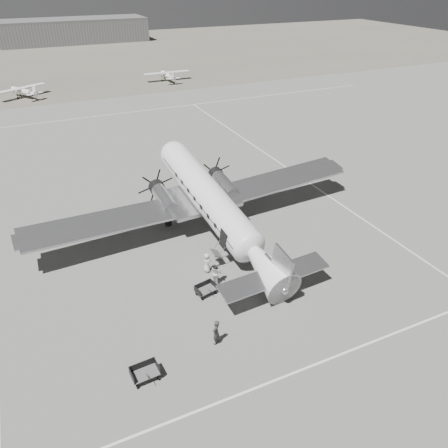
{
  "coord_description": "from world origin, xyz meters",
  "views": [
    {
      "loc": [
        -13.54,
        -27.56,
        19.46
      ],
      "look_at": [
        -1.26,
        -0.89,
        2.2
      ],
      "focal_mm": 35.0,
      "sensor_mm": 36.0,
      "label": 1
    }
  ],
  "objects": [
    {
      "name": "ground",
      "position": [
        0.0,
        0.0,
        0.0
      ],
      "size": [
        260.0,
        260.0,
        0.0
      ],
      "primitive_type": "plane",
      "color": "slate",
      "rests_on": "ground"
    },
    {
      "name": "taxi_line_near",
      "position": [
        0.0,
        -14.0,
        0.01
      ],
      "size": [
        60.0,
        0.15,
        0.01
      ],
      "primitive_type": "cube",
      "color": "silver",
      "rests_on": "ground"
    },
    {
      "name": "taxi_line_right",
      "position": [
        12.0,
        0.0,
        0.01
      ],
      "size": [
        0.15,
        80.0,
        0.01
      ],
      "primitive_type": "cube",
      "color": "silver",
      "rests_on": "ground"
    },
    {
      "name": "taxi_line_horizon",
      "position": [
        0.0,
        40.0,
        0.01
      ],
      "size": [
        90.0,
        0.15,
        0.01
      ],
      "primitive_type": "cube",
      "color": "silver",
      "rests_on": "ground"
    },
    {
      "name": "grass_infield",
      "position": [
        0.0,
        95.0,
        0.0
      ],
      "size": [
        260.0,
        90.0,
        0.01
      ],
      "primitive_type": "cube",
      "color": "#625F53",
      "rests_on": "ground"
    },
    {
      "name": "hangar_main",
      "position": [
        5.0,
        120.0,
        3.3
      ],
      "size": [
        42.0,
        14.0,
        6.6
      ],
      "color": "slate",
      "rests_on": "ground"
    },
    {
      "name": "dc3_airliner",
      "position": [
        -1.26,
        1.11,
        2.85
      ],
      "size": [
        31.24,
        22.73,
        5.69
      ],
      "primitive_type": null,
      "rotation": [
        0.0,
        0.0,
        0.07
      ],
      "color": "#ADADAF",
      "rests_on": "ground"
    },
    {
      "name": "light_plane_left",
      "position": [
        -13.07,
        56.37,
        0.96
      ],
      "size": [
        11.71,
        11.08,
        1.91
      ],
      "primitive_type": null,
      "rotation": [
        0.0,
        0.0,
        0.52
      ],
      "color": "white",
      "rests_on": "ground"
    },
    {
      "name": "light_plane_right",
      "position": [
        13.65,
        58.25,
        0.95
      ],
      "size": [
        9.21,
        7.48,
        1.9
      ],
      "primitive_type": null,
      "rotation": [
        0.0,
        0.0,
        -0.0
      ],
      "color": "white",
      "rests_on": "ground"
    },
    {
      "name": "baggage_cart_near",
      "position": [
        -4.85,
        -5.68,
        0.41
      ],
      "size": [
        1.64,
        1.31,
        0.82
      ],
      "primitive_type": null,
      "rotation": [
        0.0,
        0.0,
        0.21
      ],
      "color": "#4F4F4F",
      "rests_on": "ground"
    },
    {
      "name": "baggage_cart_far",
      "position": [
        -10.62,
        -10.94,
        0.45
      ],
      "size": [
        1.66,
        1.22,
        0.9
      ],
      "primitive_type": null,
      "rotation": [
        0.0,
        0.0,
        0.06
      ],
      "color": "#4F4F4F",
      "rests_on": "ground"
    },
    {
      "name": "ground_crew",
      "position": [
        -6.03,
        -10.12,
        0.86
      ],
      "size": [
        0.75,
        0.73,
        1.73
      ],
      "primitive_type": "imported",
      "rotation": [
        0.0,
        0.0,
        3.86
      ],
      "color": "#303030",
      "rests_on": "ground"
    },
    {
      "name": "ramp_agent",
      "position": [
        -3.64,
        -4.8,
        0.91
      ],
      "size": [
        0.82,
        0.98,
        1.82
      ],
      "primitive_type": "imported",
      "rotation": [
        0.0,
        0.0,
        1.73
      ],
      "color": "silver",
      "rests_on": "ground"
    },
    {
      "name": "passenger",
      "position": [
        -3.74,
        -3.26,
        0.78
      ],
      "size": [
        0.67,
        0.86,
        1.55
      ],
      "primitive_type": "imported",
      "rotation": [
        0.0,
        0.0,
        1.83
      ],
      "color": "silver",
      "rests_on": "ground"
    }
  ]
}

